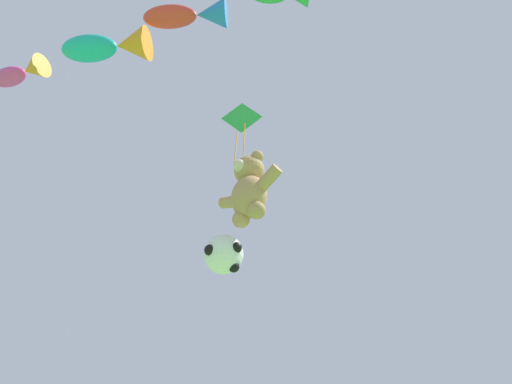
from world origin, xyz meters
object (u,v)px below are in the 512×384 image
object	(u,v)px
fish_kite_crimson	(191,15)
diamond_kite	(242,122)
teddy_bear_kite	(249,188)
fish_kite_teal	(111,47)
soccer_ball_kite	(224,254)
fish_kite_magenta	(21,73)

from	to	relation	value
fish_kite_crimson	diamond_kite	distance (m)	3.64
teddy_bear_kite	fish_kite_teal	xyz separation A→B (m)	(-2.04, -3.23, 4.16)
teddy_bear_kite	diamond_kite	xyz separation A→B (m)	(-1.46, 1.06, 4.24)
teddy_bear_kite	soccer_ball_kite	distance (m)	1.57
fish_kite_crimson	diamond_kite	xyz separation A→B (m)	(-1.53, 3.30, -0.11)
soccer_ball_kite	fish_kite_teal	size ratio (longest dim) A/B	0.37
teddy_bear_kite	fish_kite_magenta	bearing A→B (deg)	-132.26
fish_kite_teal	soccer_ball_kite	bearing A→B (deg)	65.27
fish_kite_crimson	diamond_kite	world-z (taller)	diamond_kite
teddy_bear_kite	diamond_kite	distance (m)	4.61
teddy_bear_kite	fish_kite_magenta	world-z (taller)	fish_kite_magenta
fish_kite_magenta	soccer_ball_kite	bearing A→B (deg)	51.55
soccer_ball_kite	fish_kite_crimson	distance (m)	6.22
soccer_ball_kite	fish_kite_teal	bearing A→B (deg)	-114.73
fish_kite_crimson	soccer_ball_kite	bearing A→B (deg)	107.13
teddy_bear_kite	fish_kite_teal	world-z (taller)	fish_kite_teal
fish_kite_teal	diamond_kite	world-z (taller)	diamond_kite
soccer_ball_kite	fish_kite_crimson	xyz separation A→B (m)	(0.66, -2.15, 5.80)
fish_kite_teal	diamond_kite	bearing A→B (deg)	82.29
fish_kite_crimson	fish_kite_teal	xyz separation A→B (m)	(-2.11, -1.00, -0.19)
fish_kite_teal	teddy_bear_kite	bearing A→B (deg)	57.70
diamond_kite	teddy_bear_kite	bearing A→B (deg)	-36.06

